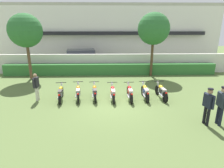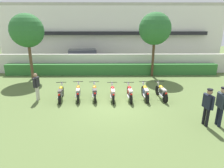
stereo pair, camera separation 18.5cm
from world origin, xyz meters
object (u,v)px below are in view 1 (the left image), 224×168
motorcycle_in_row_0 (61,93)px  inspector_person (36,85)px  tree_near_inspector (25,31)px  officer_0 (208,104)px  parked_car (83,59)px  officer_1 (222,103)px  motorcycle_in_row_5 (145,92)px  tree_far_side (154,29)px  motorcycle_in_row_4 (130,92)px  motorcycle_in_row_6 (161,91)px  motorcycle_in_row_2 (95,92)px  motorcycle_in_row_3 (113,93)px  motorcycle_in_row_1 (78,92)px

motorcycle_in_row_0 → inspector_person: size_ratio=1.16×
tree_near_inspector → officer_0: (10.55, -7.75, -2.80)m
parked_car → tree_near_inspector: size_ratio=0.93×
officer_1 → motorcycle_in_row_0: bearing=-20.7°
inspector_person → officer_0: officer_0 is taller
motorcycle_in_row_5 → officer_0: size_ratio=1.10×
tree_far_side → motorcycle_in_row_4: 6.89m
officer_0 → parked_car: bearing=-68.9°
officer_0 → tree_near_inspector: bearing=-45.4°
motorcycle_in_row_0 → motorcycle_in_row_6: 5.91m
tree_far_side → motorcycle_in_row_0: (-6.49, -5.38, -3.47)m
tree_far_side → motorcycle_in_row_2: tree_far_side is taller
tree_near_inspector → motorcycle_in_row_5: tree_near_inspector is taller
motorcycle_in_row_4 → inspector_person: (-5.39, 0.09, 0.49)m
parked_car → officer_0: size_ratio=2.82×
parked_car → motorcycle_in_row_2: parked_car is taller
motorcycle_in_row_2 → motorcycle_in_row_6: 3.95m
motorcycle_in_row_4 → officer_1: (3.57, -3.01, 0.60)m
tree_far_side → motorcycle_in_row_6: size_ratio=2.85×
motorcycle_in_row_0 → officer_1: 8.20m
motorcycle_in_row_4 → motorcycle_in_row_0: bearing=87.4°
motorcycle_in_row_4 → motorcycle_in_row_6: 1.90m
motorcycle_in_row_0 → motorcycle_in_row_6: bearing=-95.8°
tree_far_side → motorcycle_in_row_3: size_ratio=2.82×
tree_near_inspector → tree_far_side: tree_far_side is taller
tree_near_inspector → motorcycle_in_row_3: 8.75m
tree_near_inspector → motorcycle_in_row_5: size_ratio=2.77×
tree_far_side → motorcycle_in_row_3: (-3.47, -5.40, -3.47)m
tree_far_side → motorcycle_in_row_5: tree_far_side is taller
parked_car → tree_far_side: (6.23, -3.26, 2.97)m
motorcycle_in_row_3 → officer_1: 5.51m
parked_car → motorcycle_in_row_0: (-0.26, -8.64, -0.49)m
motorcycle_in_row_1 → motorcycle_in_row_6: motorcycle_in_row_6 is taller
tree_near_inspector → motorcycle_in_row_1: size_ratio=2.70×
parked_car → motorcycle_in_row_2: size_ratio=2.60×
parked_car → officer_0: 13.47m
motorcycle_in_row_2 → motorcycle_in_row_4: (2.05, -0.14, -0.00)m
inspector_person → officer_1: size_ratio=0.91×
tree_near_inspector → motorcycle_in_row_3: tree_near_inspector is taller
tree_far_side → motorcycle_in_row_4: size_ratio=2.87×
tree_near_inspector → officer_1: bearing=-35.1°
motorcycle_in_row_5 → officer_1: 4.14m
officer_1 → tree_near_inspector: bearing=-33.9°
motorcycle_in_row_1 → tree_far_side: bearing=-53.4°
motorcycle_in_row_4 → tree_near_inspector: bearing=55.4°
motorcycle_in_row_2 → motorcycle_in_row_6: motorcycle_in_row_2 is taller
motorcycle_in_row_5 → motorcycle_in_row_6: (0.97, 0.02, 0.00)m
motorcycle_in_row_1 → motorcycle_in_row_3: size_ratio=1.02×
motorcycle_in_row_3 → motorcycle_in_row_5: motorcycle_in_row_5 is taller
inspector_person → motorcycle_in_row_1: bearing=1.8°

